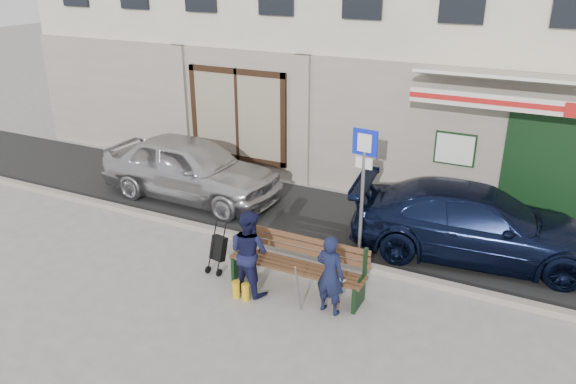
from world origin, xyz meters
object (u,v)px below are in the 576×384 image
Objects in this scene: car_silver at (191,168)px; bench at (294,265)px; car_navy at (477,223)px; stroller at (218,249)px; man at (330,275)px; parking_sign at (363,176)px; woman at (249,252)px.

car_silver is 1.82× the size of bench.
stroller is at bearing 115.39° from car_navy.
parking_sign is at bearing -76.08° from man.
parking_sign is 1.88× the size of man.
car_silver is at bearing 144.52° from stroller.
woman is at bearing -130.80° from car_silver.
car_silver is 1.72× the size of parking_sign.
woman is (-1.29, -1.86, -0.94)m from parking_sign.
bench is 0.90m from man.
stroller is at bearing -9.83° from woman.
woman reaches higher than man.
car_silver reaches higher than man.
bench reaches higher than stroller.
man is (0.80, -0.36, 0.22)m from bench.
stroller is (-4.04, -2.64, -0.25)m from car_navy.
bench is 1.77× the size of man.
man is 1.41× the size of stroller.
bench is (-0.64, -1.47, -1.23)m from parking_sign.
car_navy is at bearing 36.91° from parking_sign.
car_silver is 3.23× the size of man.
bench is at bearing -107.00° from parking_sign.
parking_sign is 2.10m from man.
woman is at bearing -10.88° from stroller.
parking_sign is (-1.90, -1.12, 1.01)m from car_navy.
woman is 0.97m from stroller.
car_navy is 4.37m from woman.
bench is 1.51m from stroller.
bench is 1.61× the size of woman.
man is (4.74, -2.90, -0.07)m from car_silver.
car_silver reaches higher than car_navy.
car_navy reaches higher than bench.
car_navy is (6.48, 0.05, -0.07)m from car_silver.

